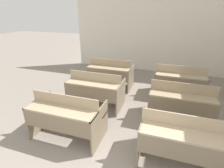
{
  "coord_description": "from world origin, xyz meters",
  "views": [
    {
      "loc": [
        0.72,
        -0.78,
        2.18
      ],
      "look_at": [
        -0.35,
        2.44,
        0.73
      ],
      "focal_mm": 28.0,
      "sensor_mm": 36.0,
      "label": 1
    }
  ],
  "objects": [
    {
      "name": "bench_front_right",
      "position": [
        1.08,
        1.45,
        0.46
      ],
      "size": [
        1.25,
        0.73,
        0.87
      ],
      "color": "gray",
      "rests_on": "ground_plane"
    },
    {
      "name": "bench_second_left",
      "position": [
        -0.83,
        2.64,
        0.46
      ],
      "size": [
        1.25,
        0.73,
        0.87
      ],
      "color": "#82735C",
      "rests_on": "ground_plane"
    },
    {
      "name": "bench_front_left",
      "position": [
        -0.87,
        1.45,
        0.46
      ],
      "size": [
        1.25,
        0.73,
        0.87
      ],
      "color": "#7C6D56",
      "rests_on": "ground_plane"
    },
    {
      "name": "bench_third_right",
      "position": [
        1.07,
        3.81,
        0.46
      ],
      "size": [
        1.25,
        0.73,
        0.87
      ],
      "color": "#83735C",
      "rests_on": "ground_plane"
    },
    {
      "name": "bench_second_right",
      "position": [
        1.07,
        2.63,
        0.46
      ],
      "size": [
        1.25,
        0.73,
        0.87
      ],
      "color": "#786952",
      "rests_on": "ground_plane"
    },
    {
      "name": "bench_third_left",
      "position": [
        -0.86,
        3.84,
        0.46
      ],
      "size": [
        1.25,
        0.73,
        0.87
      ],
      "color": "#7D6E57",
      "rests_on": "ground_plane"
    },
    {
      "name": "wall_back",
      "position": [
        0.0,
        5.82,
        1.57
      ],
      "size": [
        5.75,
        0.06,
        3.14
      ],
      "color": "white",
      "rests_on": "ground_plane"
    }
  ]
}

